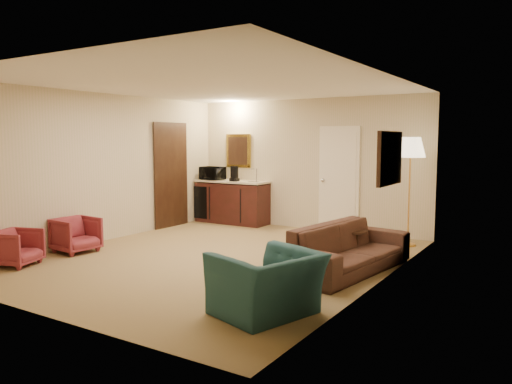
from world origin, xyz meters
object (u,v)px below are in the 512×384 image
Objects in this scene: coffee_table at (341,244)px; waste_bin at (254,220)px; wetbar_cabinet at (232,202)px; floor_lamp at (409,192)px; rose_chair_near at (76,233)px; coffee_maker at (234,174)px; teal_armchair at (267,273)px; sofa at (348,240)px; rose_chair_far at (16,246)px; microwave at (212,172)px.

coffee_table reaches higher than waste_bin.
floor_lamp is (3.85, -0.32, 0.46)m from wetbar_cabinet.
floor_lamp is (4.35, 3.32, 0.61)m from rose_chair_near.
coffee_maker is at bearing 176.84° from floor_lamp.
waste_bin is (-2.90, 4.33, -0.30)m from teal_armchair.
wetbar_cabinet reaches higher than rose_chair_near.
sofa reaches higher than rose_chair_far.
sofa is 3.74m from waste_bin.
floor_lamp reaches higher than wetbar_cabinet.
wetbar_cabinet is at bearing -124.13° from teal_armchair.
wetbar_cabinet is at bearing 167.59° from waste_bin.
rose_chair_far is at bearing -96.13° from wetbar_cabinet.
rose_chair_far is at bearing -135.10° from floor_lamp.
teal_armchair is 4.06m from rose_chair_far.
teal_armchair is (-0.05, -2.06, 0.01)m from sofa.
microwave is (-4.09, 2.37, 0.67)m from sofa.
wetbar_cabinet is 2.85× the size of rose_chair_far.
floor_lamp reaches higher than coffee_table.
coffee_table is at bearing -111.18° from floor_lamp.
rose_chair_far is 4.67m from microwave.
coffee_table is (3.26, -1.84, -0.23)m from wetbar_cabinet.
microwave reaches higher than coffee_table.
wetbar_cabinet is 0.89× the size of floor_lamp.
waste_bin is at bearing -128.75° from teal_armchair.
waste_bin is (1.15, 4.51, -0.15)m from rose_chair_far.
floor_lamp is at bearing -63.83° from rose_chair_far.
floor_lamp is at bearing 68.82° from coffee_table.
rose_chair_near is at bearing -108.21° from waste_bin.
floor_lamp is at bearing 1.67° from microwave.
rose_chair_near is at bearing -97.81° from wetbar_cabinet.
coffee_table is 2.99× the size of waste_bin.
rose_chair_far is 2.12× the size of waste_bin.
wetbar_cabinet reaches higher than rose_chair_far.
sofa is 4.67m from rose_chair_far.
coffee_maker is (0.63, -0.07, -0.02)m from microwave.
coffee_table is at bearing 37.81° from sofa.
coffee_maker reaches higher than rose_chair_far.
rose_chair_near reaches higher than coffee_table.
coffee_maker is at bearing -124.53° from teal_armchair.
sofa reaches higher than waste_bin.
wetbar_cabinet is 6.02× the size of waste_bin.
rose_chair_far is 0.31× the size of floor_lamp.
microwave is at bearing 4.50° from rose_chair_near.
rose_chair_near is 5.50m from floor_lamp.
wetbar_cabinet reaches higher than coffee_table.
wetbar_cabinet reaches higher than waste_bin.
floor_lamp is at bearing -166.67° from teal_armchair.
sofa is at bearing -68.87° from rose_chair_near.
teal_armchair is 1.61× the size of rose_chair_near.
floor_lamp is at bearing 1.15° from sofa.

